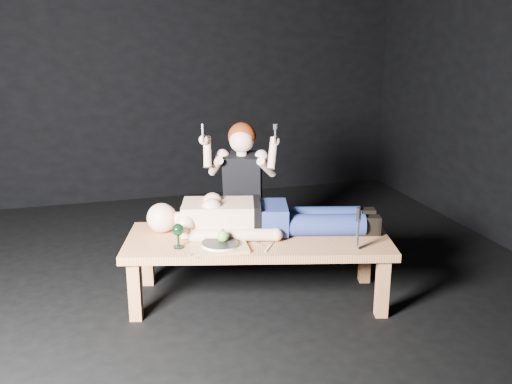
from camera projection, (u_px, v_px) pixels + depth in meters
ground at (222, 294)px, 4.02m from camera, size 5.00×5.00×0.00m
back_wall at (165, 56)px, 5.91m from camera, size 5.00×0.00×5.00m
table at (258, 268)px, 3.89m from camera, size 1.85×1.07×0.45m
lying_man at (265, 213)px, 3.91m from camera, size 1.78×0.93×0.26m
kneeling_woman at (244, 191)px, 4.42m from camera, size 0.82×0.87×1.16m
serving_tray at (220, 247)px, 3.64m from camera, size 0.36×0.28×0.02m
plate at (220, 244)px, 3.64m from camera, size 0.25×0.25×0.02m
apple at (223, 236)px, 3.64m from camera, size 0.07×0.07×0.07m
goblet at (178, 236)px, 3.63m from camera, size 0.09×0.09×0.16m
fork_flat at (195, 250)px, 3.60m from camera, size 0.11×0.17×0.01m
knife_flat at (269, 246)px, 3.66m from camera, size 0.12×0.16×0.01m
spoon_flat at (255, 242)px, 3.74m from camera, size 0.10×0.17×0.01m
carving_knife at (358, 229)px, 3.59m from camera, size 0.04×0.05×0.27m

